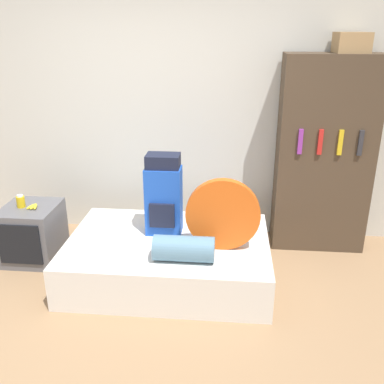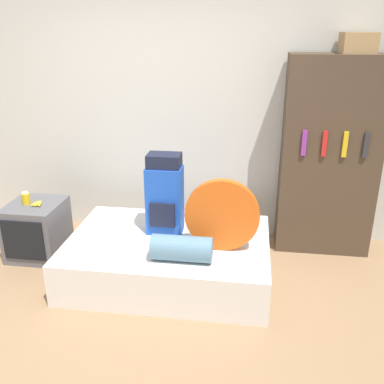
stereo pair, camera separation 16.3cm
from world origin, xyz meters
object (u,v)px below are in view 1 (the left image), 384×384
(sleeping_roll, at_px, (184,249))
(canister, at_px, (21,201))
(cardboard_box, at_px, (352,42))
(backpack, at_px, (164,196))
(bookshelf, at_px, (324,156))
(television, at_px, (33,233))
(tent_bag, at_px, (223,215))

(sleeping_roll, xyz_separation_m, canister, (-1.59, 0.55, 0.12))
(cardboard_box, bearing_deg, backpack, -157.97)
(bookshelf, bearing_deg, cardboard_box, 11.53)
(cardboard_box, bearing_deg, television, -168.62)
(tent_bag, relative_size, sleeping_roll, 1.27)
(backpack, bearing_deg, sleeping_roll, -64.63)
(backpack, relative_size, sleeping_roll, 1.50)
(tent_bag, height_order, sleeping_roll, tent_bag)
(sleeping_roll, bearing_deg, bookshelf, 41.73)
(backpack, distance_m, canister, 1.36)
(television, relative_size, cardboard_box, 1.73)
(television, relative_size, bookshelf, 0.29)
(backpack, bearing_deg, tent_bag, -25.74)
(tent_bag, bearing_deg, sleeping_roll, -141.90)
(cardboard_box, bearing_deg, tent_bag, -140.03)
(backpack, height_order, canister, backpack)
(canister, height_order, cardboard_box, cardboard_box)
(canister, xyz_separation_m, bookshelf, (2.83, 0.56, 0.35))
(tent_bag, relative_size, bookshelf, 0.32)
(tent_bag, distance_m, television, 1.89)
(backpack, xyz_separation_m, television, (-1.29, 0.07, -0.45))
(television, distance_m, canister, 0.33)
(television, distance_m, bookshelf, 2.90)
(television, xyz_separation_m, canister, (-0.07, -0.01, 0.32))
(television, relative_size, canister, 4.49)
(backpack, bearing_deg, bookshelf, 22.90)
(television, height_order, cardboard_box, cardboard_box)
(bookshelf, bearing_deg, television, -168.63)
(sleeping_roll, bearing_deg, canister, 160.98)
(canister, bearing_deg, cardboard_box, 11.23)
(cardboard_box, bearing_deg, sleeping_roll, -140.42)
(bookshelf, bearing_deg, backpack, -157.10)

